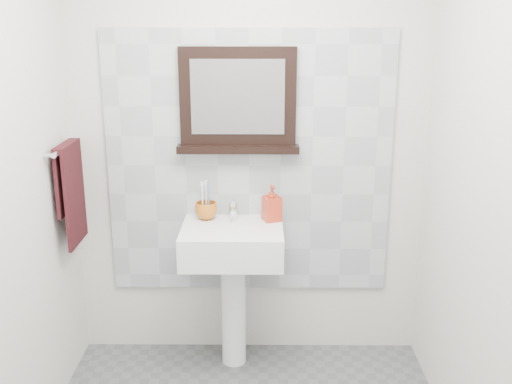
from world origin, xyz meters
TOP-DOWN VIEW (x-y plane):
  - back_wall at (0.00, 1.10)m, footprint 2.00×0.01m
  - front_wall at (0.00, -1.10)m, footprint 2.00×0.01m
  - right_wall at (1.00, 0.00)m, footprint 0.01×2.20m
  - splashback at (0.00, 1.09)m, footprint 1.60×0.02m
  - pedestal_sink at (-0.09, 0.87)m, footprint 0.55×0.44m
  - toothbrush_cup at (-0.24, 1.00)m, footprint 0.14×0.14m
  - toothbrushes at (-0.24, 1.00)m, footprint 0.05×0.04m
  - soap_dispenser at (0.13, 0.98)m, footprint 0.12×0.12m
  - framed_mirror at (-0.06, 1.06)m, footprint 0.67×0.11m
  - towel_bar at (-0.95, 0.84)m, footprint 0.07×0.40m
  - hand_towel at (-0.94, 0.84)m, footprint 0.06×0.30m

SIDE VIEW (x-z plane):
  - pedestal_sink at x=-0.09m, z-range 0.20..1.16m
  - toothbrush_cup at x=-0.24m, z-range 0.86..0.96m
  - soap_dispenser at x=0.13m, z-range 0.86..1.06m
  - toothbrushes at x=-0.24m, z-range 0.88..1.09m
  - hand_towel at x=-0.94m, z-range 0.82..1.37m
  - splashback at x=0.00m, z-range 0.40..1.90m
  - back_wall at x=0.00m, z-range 0.00..2.50m
  - front_wall at x=0.00m, z-range 0.00..2.50m
  - right_wall at x=1.00m, z-range 0.00..2.50m
  - towel_bar at x=-0.95m, z-range 1.29..1.32m
  - framed_mirror at x=-0.06m, z-range 1.22..1.79m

